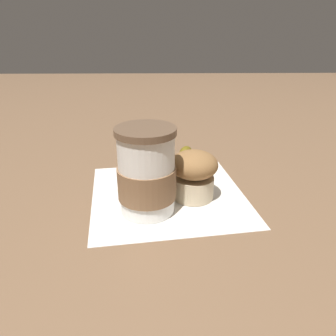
{
  "coord_description": "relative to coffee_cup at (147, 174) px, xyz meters",
  "views": [
    {
      "loc": [
        -0.51,
        0.01,
        0.28
      ],
      "look_at": [
        0.0,
        0.0,
        0.05
      ],
      "focal_mm": 35.0,
      "sensor_mm": 36.0,
      "label": 1
    }
  ],
  "objects": [
    {
      "name": "banana",
      "position": [
        0.15,
        -0.05,
        -0.05
      ],
      "size": [
        0.13,
        0.1,
        0.03
      ],
      "color": "gold",
      "rests_on": "paper_napkin"
    },
    {
      "name": "coffee_cup",
      "position": [
        0.0,
        0.0,
        0.0
      ],
      "size": [
        0.09,
        0.09,
        0.14
      ],
      "color": "white",
      "rests_on": "paper_napkin"
    },
    {
      "name": "paper_napkin",
      "position": [
        0.05,
        -0.03,
        -0.06
      ],
      "size": [
        0.3,
        0.3,
        0.0
      ],
      "primitive_type": "cube",
      "rotation": [
        0.0,
        0.0,
        0.14
      ],
      "color": "white",
      "rests_on": "ground_plane"
    },
    {
      "name": "ground_plane",
      "position": [
        0.05,
        -0.03,
        -0.06
      ],
      "size": [
        3.0,
        3.0,
        0.0
      ],
      "primitive_type": "plane",
      "color": "brown"
    },
    {
      "name": "muffin",
      "position": [
        0.04,
        -0.08,
        -0.02
      ],
      "size": [
        0.08,
        0.08,
        0.08
      ],
      "color": "beige",
      "rests_on": "paper_napkin"
    }
  ]
}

